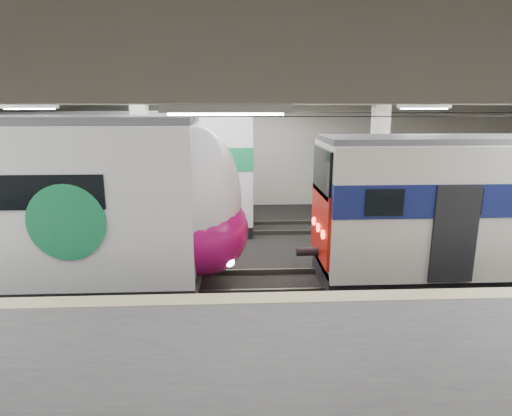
{
  "coord_description": "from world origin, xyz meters",
  "views": [
    {
      "loc": [
        0.11,
        -11.39,
        4.99
      ],
      "look_at": [
        0.71,
        1.0,
        2.0
      ],
      "focal_mm": 30.0,
      "sensor_mm": 36.0,
      "label": 1
    }
  ],
  "objects": [
    {
      "name": "far_train",
      "position": [
        -6.76,
        5.5,
        2.46
      ],
      "size": [
        15.06,
        3.17,
        4.76
      ],
      "rotation": [
        0.0,
        0.0,
        0.01
      ],
      "color": "white",
      "rests_on": "ground"
    },
    {
      "name": "station_hall",
      "position": [
        0.0,
        -1.74,
        3.24
      ],
      "size": [
        36.0,
        24.0,
        5.75
      ],
      "color": "black",
      "rests_on": "ground"
    }
  ]
}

